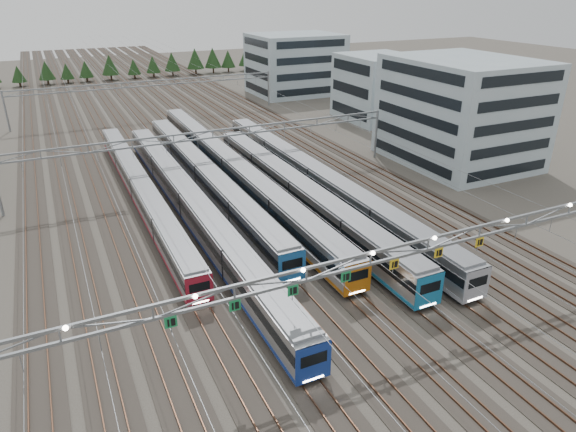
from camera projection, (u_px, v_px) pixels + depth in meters
name	position (u px, v px, depth m)	size (l,w,h in m)	color
ground	(365.00, 335.00, 42.79)	(400.00, 400.00, 0.00)	#47423A
track_bed	(139.00, 98.00, 124.51)	(54.00, 260.00, 5.42)	#2D2823
train_a	(141.00, 189.00, 68.14)	(2.57, 55.24, 3.34)	black
train_b	(191.00, 205.00, 62.68)	(2.87, 64.05, 3.74)	black
train_c	(205.00, 176.00, 71.83)	(2.89, 56.39, 3.77)	black
train_d	(232.00, 168.00, 74.94)	(2.89, 68.60, 3.77)	black
train_e	(299.00, 193.00, 65.83)	(2.98, 51.32, 3.89)	black
train_f	(317.00, 180.00, 70.55)	(2.93, 60.51, 3.82)	black
gantry_near	(371.00, 262.00, 39.75)	(56.36, 0.61, 8.08)	gray
gantry_mid	(213.00, 140.00, 73.09)	(56.36, 0.36, 8.00)	gray
gantry_far	(149.00, 88.00, 110.14)	(56.36, 0.36, 8.00)	gray
depot_bldg_south	(460.00, 112.00, 81.54)	(18.00, 22.00, 16.43)	#94A9B1
depot_bldg_mid	(378.00, 88.00, 108.67)	(14.00, 16.00, 13.39)	#94A9B1
depot_bldg_north	(295.00, 64.00, 134.66)	(22.00, 18.00, 15.09)	#94A9B1
treeline	(122.00, 65.00, 155.47)	(100.10, 5.60, 7.02)	#332114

